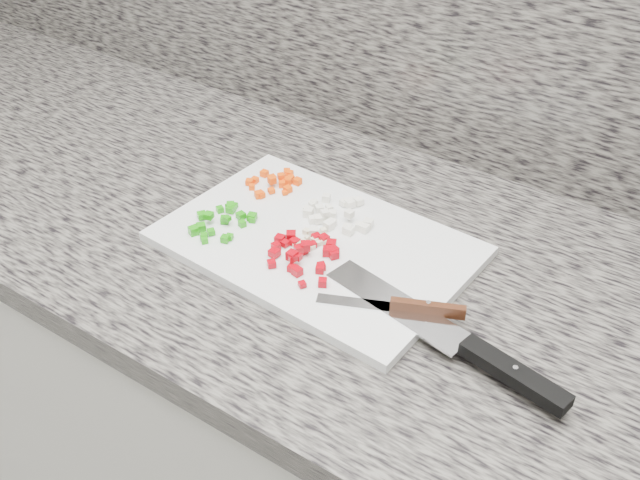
# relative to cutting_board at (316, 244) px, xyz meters

# --- Properties ---
(cabinet) EXTENTS (3.92, 0.62, 0.86)m
(cabinet) POSITION_rel_cutting_board_xyz_m (0.10, 0.03, -0.48)
(cabinet) COLOR silver
(cabinet) RESTS_ON ground
(countertop) EXTENTS (3.96, 0.64, 0.04)m
(countertop) POSITION_rel_cutting_board_xyz_m (0.10, 0.03, -0.03)
(countertop) COLOR #625E56
(countertop) RESTS_ON cabinet
(cutting_board) EXTENTS (0.43, 0.30, 0.01)m
(cutting_board) POSITION_rel_cutting_board_xyz_m (0.00, 0.00, 0.00)
(cutting_board) COLOR silver
(cutting_board) RESTS_ON countertop
(carrot_pile) EXTENTS (0.07, 0.09, 0.02)m
(carrot_pile) POSITION_rel_cutting_board_xyz_m (-0.13, 0.08, 0.01)
(carrot_pile) COLOR #F64805
(carrot_pile) RESTS_ON cutting_board
(onion_pile) EXTENTS (0.11, 0.11, 0.02)m
(onion_pile) POSITION_rel_cutting_board_xyz_m (-0.00, 0.06, 0.01)
(onion_pile) COLOR white
(onion_pile) RESTS_ON cutting_board
(green_pepper_pile) EXTENTS (0.08, 0.10, 0.02)m
(green_pepper_pile) POSITION_rel_cutting_board_xyz_m (-0.13, -0.05, 0.01)
(green_pepper_pile) COLOR #1E930D
(green_pepper_pile) RESTS_ON cutting_board
(red_pepper_pile) EXTENTS (0.11, 0.11, 0.02)m
(red_pepper_pile) POSITION_rel_cutting_board_xyz_m (0.01, -0.04, 0.01)
(red_pepper_pile) COLOR #A5020D
(red_pepper_pile) RESTS_ON cutting_board
(garlic_pile) EXTENTS (0.04, 0.06, 0.01)m
(garlic_pile) POSITION_rel_cutting_board_xyz_m (-0.00, -0.01, 0.01)
(garlic_pile) COLOR beige
(garlic_pile) RESTS_ON cutting_board
(chef_knife) EXTENTS (0.33, 0.10, 0.02)m
(chef_knife) POSITION_rel_cutting_board_xyz_m (0.26, -0.08, 0.01)
(chef_knife) COLOR white
(chef_knife) RESTS_ON cutting_board
(paring_knife) EXTENTS (0.17, 0.08, 0.02)m
(paring_knife) POSITION_rel_cutting_board_xyz_m (0.17, -0.06, 0.01)
(paring_knife) COLOR white
(paring_knife) RESTS_ON cutting_board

